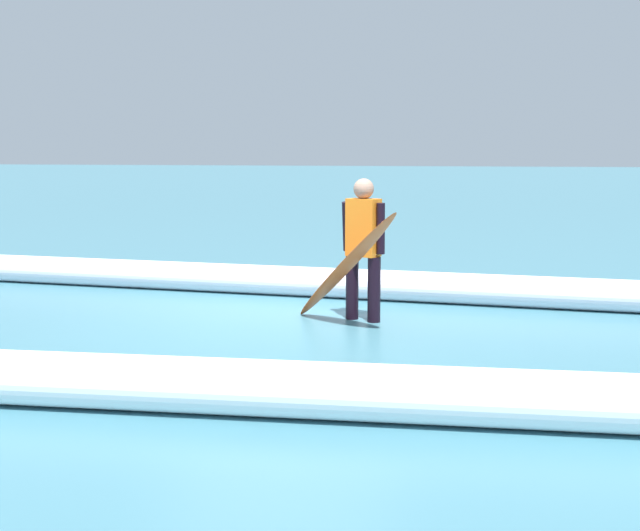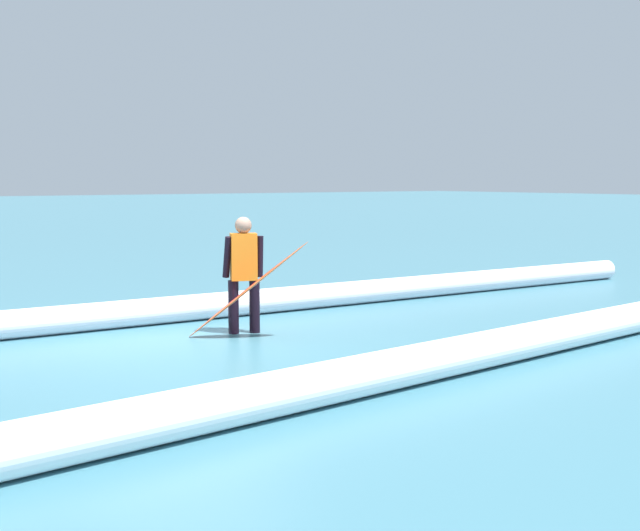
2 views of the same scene
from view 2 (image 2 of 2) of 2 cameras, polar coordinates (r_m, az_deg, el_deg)
ground_plane at (r=10.19m, az=-8.94°, el=-5.50°), size 175.82×175.82×0.00m
surfer at (r=10.74m, az=-5.36°, el=-0.22°), size 0.49×0.33×1.54m
surfboard at (r=10.41m, az=-5.08°, el=-1.71°), size 1.36×1.20×1.27m
wave_crest_foreground at (r=11.21m, az=-18.70°, el=-3.72°), size 22.46×1.48×0.37m
wave_crest_midground at (r=7.75m, az=3.29°, el=-7.63°), size 17.40×1.78×0.40m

